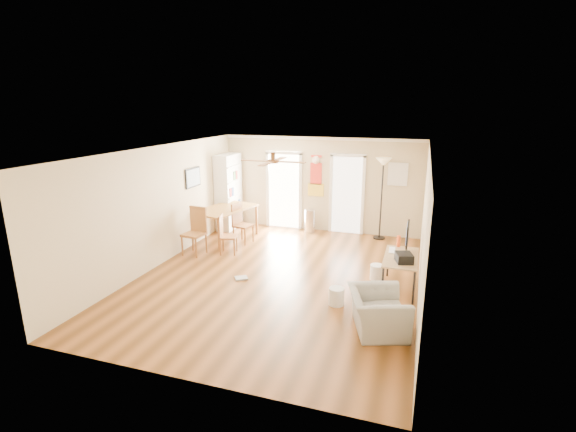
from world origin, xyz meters
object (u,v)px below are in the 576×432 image
(bookshelf, at_px, (228,192))
(dining_chair_right_a, at_px, (243,223))
(trash_can, at_px, (310,221))
(armchair, at_px, (378,312))
(dining_chair_near, at_px, (194,232))
(computer_desk, at_px, (400,273))
(dining_table, at_px, (226,224))
(printer, at_px, (404,258))
(wastebasket_b, at_px, (337,296))
(wastebasket_a, at_px, (377,272))
(torchiere_lamp, at_px, (381,199))
(dining_chair_right_b, at_px, (228,235))

(bookshelf, xyz_separation_m, dining_chair_right_a, (0.92, -1.10, -0.55))
(trash_can, relative_size, armchair, 0.65)
(dining_chair_near, xyz_separation_m, computer_desk, (4.74, -0.49, -0.22))
(bookshelf, xyz_separation_m, dining_table, (0.37, -0.99, -0.64))
(printer, distance_m, wastebasket_b, 1.43)
(computer_desk, relative_size, wastebasket_a, 4.01)
(dining_chair_right_a, bearing_deg, armchair, -119.35)
(trash_can, distance_m, computer_desk, 4.01)
(computer_desk, distance_m, armchair, 1.67)
(dining_table, distance_m, wastebasket_b, 4.48)
(dining_chair_right_a, xyz_separation_m, dining_chair_near, (-0.75, -1.16, 0.05))
(wastebasket_a, bearing_deg, trash_can, 128.15)
(torchiere_lamp, relative_size, wastebasket_b, 6.79)
(dining_table, distance_m, wastebasket_a, 4.32)
(wastebasket_a, height_order, armchair, armchair)
(bookshelf, relative_size, trash_can, 3.33)
(trash_can, distance_m, printer, 4.29)
(bookshelf, xyz_separation_m, printer, (4.97, -3.02, -0.31))
(bookshelf, distance_m, wastebasket_a, 5.13)
(trash_can, height_order, torchiere_lamp, torchiere_lamp)
(bookshelf, relative_size, dining_chair_right_b, 2.25)
(dining_table, relative_size, wastebasket_b, 5.32)
(wastebasket_a, relative_size, wastebasket_b, 0.98)
(dining_chair_right_a, bearing_deg, dining_chair_right_b, -167.96)
(trash_can, bearing_deg, armchair, -63.37)
(wastebasket_b, bearing_deg, wastebasket_a, 67.50)
(bookshelf, xyz_separation_m, wastebasket_a, (4.44, -2.41, -0.90))
(wastebasket_b, bearing_deg, computer_desk, 44.58)
(wastebasket_a, xyz_separation_m, wastebasket_b, (-0.55, -1.34, 0.00))
(dining_chair_near, height_order, printer, dining_chair_near)
(torchiere_lamp, bearing_deg, dining_chair_right_a, -156.89)
(torchiere_lamp, bearing_deg, dining_chair_right_b, -145.52)
(dining_chair_right_a, distance_m, wastebasket_a, 3.78)
(dining_chair_right_a, bearing_deg, printer, -103.36)
(dining_table, height_order, dining_chair_right_b, dining_chair_right_b)
(bookshelf, height_order, wastebasket_b, bookshelf)
(torchiere_lamp, bearing_deg, wastebasket_b, -94.59)
(dining_table, distance_m, torchiere_lamp, 4.11)
(computer_desk, height_order, armchair, computer_desk)
(printer, bearing_deg, dining_table, 139.40)
(bookshelf, relative_size, dining_chair_near, 1.90)
(dining_chair_near, bearing_deg, bookshelf, 101.21)
(dining_chair_near, distance_m, computer_desk, 4.77)
(dining_chair_right_a, xyz_separation_m, trash_can, (1.39, 1.41, -0.19))
(dining_chair_near, height_order, armchair, dining_chair_near)
(dining_chair_right_a, height_order, dining_chair_near, dining_chair_near)
(dining_chair_right_a, bearing_deg, dining_chair_near, 159.20)
(dining_table, bearing_deg, printer, -23.82)
(torchiere_lamp, height_order, printer, torchiere_lamp)
(dining_chair_right_b, height_order, printer, dining_chair_right_b)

